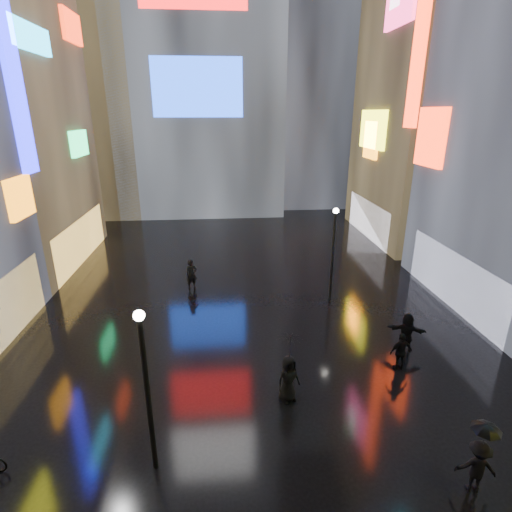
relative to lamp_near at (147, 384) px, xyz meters
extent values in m
plane|color=black|center=(3.38, 12.33, -2.94)|extent=(140.00, 140.00, 0.00)
cube|color=orange|center=(-7.47, 10.65, 3.12)|extent=(0.25, 2.24, 1.94)
cube|color=#1418FF|center=(-7.47, 12.33, 8.06)|extent=(0.25, 1.40, 8.00)
cube|color=#FFC659|center=(-7.72, 18.33, -1.44)|extent=(0.20, 10.00, 3.00)
cube|color=#1CFF7A|center=(-7.47, 20.16, 4.97)|extent=(0.25, 3.00, 1.71)
cube|color=#1ABEFF|center=(-7.47, 14.94, 10.66)|extent=(0.25, 4.84, 1.37)
cube|color=#FF2D0C|center=(-7.47, 22.03, 12.36)|extent=(0.25, 3.32, 1.94)
cube|color=white|center=(14.48, 9.33, -1.44)|extent=(0.20, 9.00, 3.00)
cube|color=#FF2D0C|center=(14.23, 13.46, 5.64)|extent=(0.25, 2.99, 3.26)
cube|color=#FF2D0C|center=(14.23, 16.33, 11.06)|extent=(0.25, 1.40, 10.00)
cube|color=black|center=(19.38, 22.33, 11.06)|extent=(10.00, 12.00, 28.00)
cube|color=white|center=(14.48, 22.33, -1.44)|extent=(0.20, 9.00, 3.00)
cube|color=#FFFE19|center=(14.23, 22.66, 5.71)|extent=(0.25, 4.92, 2.91)
cube|color=orange|center=(14.23, 22.77, 4.90)|extent=(0.25, 2.63, 2.87)
cube|color=#194CFF|center=(0.38, 29.23, 9.06)|extent=(8.00, 0.20, 5.00)
cube|color=black|center=(12.38, 38.33, 14.06)|extent=(12.00, 12.00, 34.00)
cube|color=black|center=(-10.62, 34.33, 10.06)|extent=(10.00, 10.00, 26.00)
cylinder|color=black|center=(0.00, 0.00, -0.44)|extent=(0.16, 0.16, 5.00)
sphere|color=white|center=(0.00, 0.00, 2.11)|extent=(0.30, 0.30, 0.30)
cylinder|color=black|center=(8.18, 10.80, -0.44)|extent=(0.16, 0.16, 5.00)
sphere|color=white|center=(8.18, 10.80, 2.11)|extent=(0.30, 0.30, 0.30)
imported|color=black|center=(8.92, -1.55, -2.13)|extent=(1.18, 0.87, 1.63)
imported|color=black|center=(9.24, 4.01, -2.12)|extent=(1.01, 0.52, 1.64)
imported|color=black|center=(4.40, 2.58, -2.04)|extent=(1.04, 0.89, 1.81)
imported|color=black|center=(10.09, 5.36, -2.06)|extent=(1.71, 1.09, 1.76)
imported|color=black|center=(0.30, 12.78, -2.05)|extent=(0.77, 0.64, 1.80)
imported|color=black|center=(8.92, -1.55, -0.98)|extent=(0.79, 0.79, 0.66)
imported|color=black|center=(4.40, 2.58, -0.70)|extent=(0.97, 0.95, 0.86)
camera|label=1|loc=(2.18, -9.27, 6.98)|focal=28.00mm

